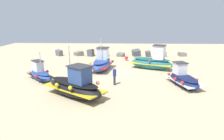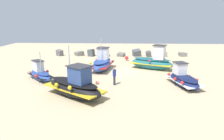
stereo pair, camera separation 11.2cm
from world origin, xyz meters
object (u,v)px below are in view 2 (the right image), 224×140
mooring_buoy_0 (127,58)px  person_walking (114,75)px  fishing_boat_0 (153,62)px  fishing_boat_2 (75,86)px  fishing_boat_3 (183,79)px  fishing_boat_4 (40,74)px  fishing_boat_1 (102,63)px

mooring_buoy_0 → person_walking: bearing=-97.1°
fishing_boat_0 → fishing_boat_2: 11.85m
fishing_boat_3 → fishing_boat_4: (-13.85, 1.19, -0.00)m
person_walking → fishing_boat_3: bearing=152.5°
fishing_boat_1 → person_walking: 5.84m
fishing_boat_2 → person_walking: size_ratio=3.34×
person_walking → mooring_buoy_0: (1.39, 11.10, -0.57)m
fishing_boat_1 → fishing_boat_2: bearing=-178.8°
fishing_boat_1 → mooring_buoy_0: (3.03, 5.49, -0.44)m
mooring_buoy_0 → fishing_boat_0: bearing=-58.3°
fishing_boat_0 → fishing_boat_1: 6.08m
fishing_boat_2 → person_walking: (3.01, 3.02, 0.11)m
fishing_boat_2 → fishing_boat_4: 6.28m
fishing_boat_0 → fishing_boat_2: (-7.42, -9.24, -0.08)m
fishing_boat_3 → person_walking: fishing_boat_3 is taller
fishing_boat_4 → mooring_buoy_0: bearing=-87.0°
fishing_boat_4 → fishing_boat_3: bearing=-139.6°
fishing_boat_1 → fishing_boat_3: bearing=-114.2°
fishing_boat_1 → mooring_buoy_0: size_ratio=7.76×
fishing_boat_4 → person_walking: (7.52, -1.34, 0.35)m
fishing_boat_0 → fishing_boat_4: bearing=-133.8°
fishing_boat_0 → fishing_boat_3: (1.92, -6.08, -0.31)m
fishing_boat_0 → person_walking: fishing_boat_0 is taller
fishing_boat_0 → fishing_boat_4: fishing_boat_0 is taller
fishing_boat_3 → fishing_boat_2: bearing=94.2°
fishing_boat_2 → fishing_boat_3: 9.86m
fishing_boat_0 → person_walking: size_ratio=3.21×
fishing_boat_0 → person_walking: bearing=-101.4°
fishing_boat_3 → mooring_buoy_0: size_ratio=7.03×
fishing_boat_0 → fishing_boat_4: size_ratio=1.50×
fishing_boat_2 → person_walking: fishing_boat_2 is taller
fishing_boat_2 → mooring_buoy_0: (4.40, 14.12, -0.46)m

